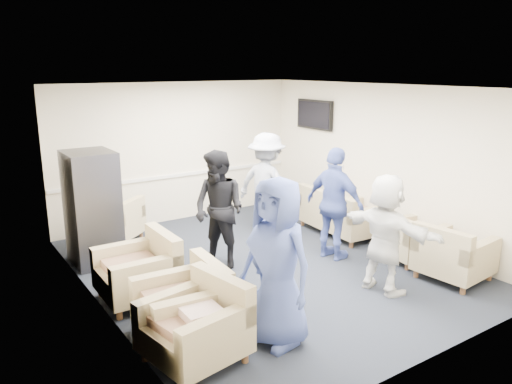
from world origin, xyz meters
TOP-DOWN VIEW (x-y plane):
  - floor at (0.00, 0.00)m, footprint 6.00×6.00m
  - ceiling at (0.00, 0.00)m, footprint 6.00×6.00m
  - back_wall at (0.00, 3.00)m, footprint 5.00×0.02m
  - front_wall at (0.00, -3.00)m, footprint 5.00×0.02m
  - left_wall at (-2.50, 0.00)m, footprint 0.02×6.00m
  - right_wall at (2.50, 0.00)m, footprint 0.02×6.00m
  - chair_rail at (0.00, 2.98)m, footprint 4.98×0.04m
  - tv at (2.44, 1.80)m, footprint 0.10×1.00m
  - armchair_left_near at (-2.01, -1.66)m, footprint 1.05×1.05m
  - armchair_left_mid at (-1.91, -1.17)m, footprint 0.97×0.97m
  - armchair_left_far at (-1.98, 0.01)m, footprint 0.94×0.94m
  - armchair_right_near at (1.91, -1.89)m, footprint 0.97×0.97m
  - armchair_right_midnear at (2.00, -1.01)m, footprint 0.91×0.91m
  - armchair_right_midfar at (1.99, 0.19)m, footprint 0.94×0.94m
  - armchair_right_far at (2.01, 0.89)m, footprint 0.94×0.94m
  - armchair_corner at (-1.50, 2.39)m, footprint 1.14×1.14m
  - vending_machine at (-2.09, 1.65)m, footprint 0.71×0.83m
  - backpack at (-1.38, -0.90)m, footprint 0.34×0.28m
  - pillow at (-2.02, -1.67)m, footprint 0.39×0.51m
  - person_front_left at (-1.14, -1.82)m, footprint 0.79×1.03m
  - person_mid_left at (-0.62, -0.89)m, footprint 0.39×0.59m
  - person_back_left at (-0.57, 0.42)m, footprint 0.94×1.05m
  - person_back_right at (0.89, 1.25)m, footprint 1.08×1.37m
  - person_mid_right at (1.10, -0.31)m, footprint 0.63×1.11m
  - person_front_right at (0.84, -1.58)m, footprint 0.64×1.56m

SIDE VIEW (x-z plane):
  - floor at x=0.00m, z-range 0.00..0.00m
  - backpack at x=-1.38m, z-range 0.01..0.50m
  - armchair_corner at x=-1.50m, z-range 0.00..0.65m
  - armchair_right_midnear at x=2.00m, z-range 0.00..0.65m
  - armchair_right_far at x=2.01m, z-range 0.00..0.70m
  - armchair_right_midfar at x=1.99m, z-range 0.00..0.70m
  - armchair_right_near at x=1.91m, z-range 0.00..0.71m
  - armchair_left_mid at x=-1.91m, z-range 0.00..0.73m
  - armchair_left_near at x=-2.01m, z-range 0.00..0.73m
  - armchair_left_far at x=-1.98m, z-range 0.00..0.74m
  - pillow at x=-2.02m, z-range 0.48..0.63m
  - person_mid_left at x=-0.62m, z-range 0.00..1.62m
  - person_front_right at x=0.84m, z-range 0.00..1.64m
  - vending_machine at x=-2.09m, z-range 0.00..1.76m
  - person_mid_right at x=1.10m, z-range 0.00..1.79m
  - person_back_left at x=-0.57m, z-range 0.00..1.79m
  - chair_rail at x=0.00m, z-range 0.87..0.93m
  - person_back_right at x=0.89m, z-range 0.00..1.85m
  - person_front_left at x=-1.14m, z-range 0.00..1.88m
  - back_wall at x=0.00m, z-range 0.00..2.70m
  - front_wall at x=0.00m, z-range 0.00..2.70m
  - left_wall at x=-2.50m, z-range 0.00..2.70m
  - right_wall at x=2.50m, z-range 0.00..2.70m
  - tv at x=2.44m, z-range 1.76..2.34m
  - ceiling at x=0.00m, z-range 2.70..2.70m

